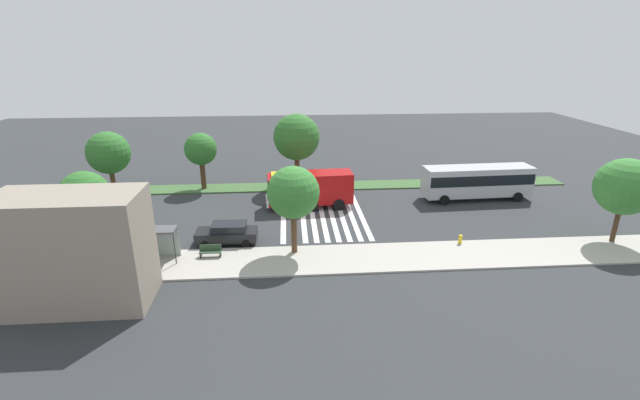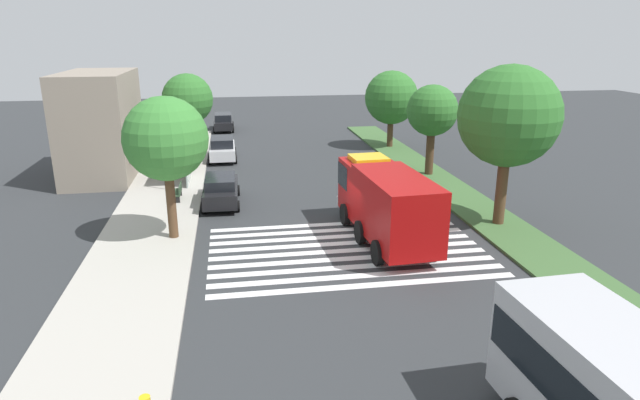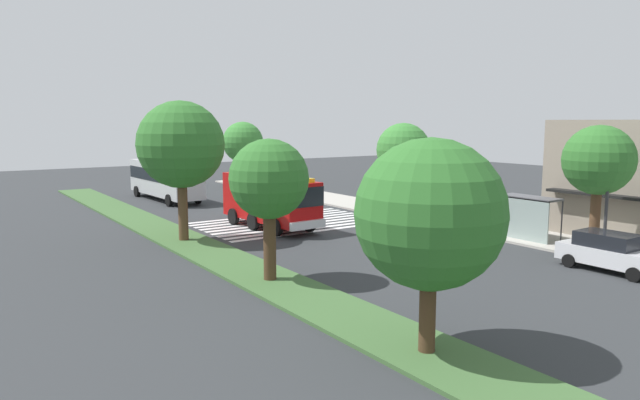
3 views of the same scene
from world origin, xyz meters
TOP-DOWN VIEW (x-y plane):
  - ground_plane at (0.00, 0.00)m, footprint 120.00×120.00m
  - sidewalk at (0.00, 9.19)m, footprint 60.00×4.60m
  - median_strip at (0.00, -8.39)m, footprint 60.00×3.00m
  - crosswalk at (-2.02, 0.00)m, footprint 7.65×12.40m
  - fire_truck at (-0.79, -2.05)m, footprint 8.43×3.21m
  - parked_car_west at (5.99, 5.69)m, footprint 4.83×2.18m
  - parked_car_mid at (17.44, 5.69)m, footprint 4.66×2.14m
  - parked_car_east at (30.77, 5.69)m, footprint 4.78×2.03m
  - bus_stop_shelter at (10.93, 8.17)m, footprint 3.50×1.40m
  - bench_near_shelter at (6.93, 8.20)m, footprint 1.60×0.50m
  - street_lamp at (16.09, 7.49)m, footprint 0.36×0.36m
  - storefront_building at (13.83, 13.58)m, footprint 8.42×5.01m
  - sidewalk_tree_west at (0.71, 7.89)m, footprint 3.86×3.86m
  - sidewalk_tree_center at (15.30, 7.89)m, footprint 3.56×3.56m
  - median_tree_far_west at (0.04, -8.39)m, footprint 4.95×4.95m
  - median_tree_west at (10.22, -8.39)m, footprint 3.42×3.42m
  - median_tree_center at (19.75, -8.39)m, footprint 4.43×4.43m

SIDE VIEW (x-z plane):
  - ground_plane at x=0.00m, z-range 0.00..0.00m
  - crosswalk at x=-2.02m, z-range 0.00..0.01m
  - sidewalk at x=0.00m, z-range 0.00..0.14m
  - median_strip at x=0.00m, z-range 0.00..0.14m
  - bench_near_shelter at x=6.93m, z-range 0.14..1.04m
  - parked_car_east at x=30.77m, z-range 0.02..1.74m
  - parked_car_west at x=5.99m, z-range 0.03..1.73m
  - parked_car_mid at x=17.44m, z-range 0.02..1.80m
  - bus_stop_shelter at x=10.93m, z-range 0.66..3.12m
  - fire_truck at x=-0.79m, z-range 0.23..3.72m
  - street_lamp at x=16.09m, z-range 0.68..6.17m
  - storefront_building at x=13.83m, z-range 0.00..7.02m
  - median_tree_center at x=19.75m, z-range 1.08..7.43m
  - median_tree_west at x=10.22m, z-range 1.41..7.49m
  - sidewalk_tree_west at x=0.71m, z-range 1.52..8.21m
  - sidewalk_tree_center at x=15.30m, z-range 1.61..8.23m
  - median_tree_far_west at x=0.04m, z-range 1.61..9.58m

